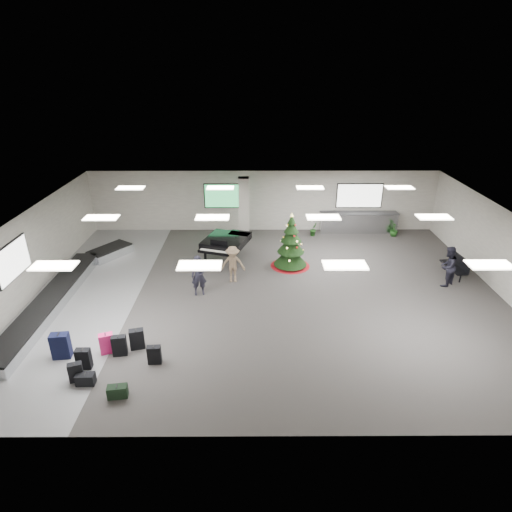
{
  "coord_description": "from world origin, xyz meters",
  "views": [
    {
      "loc": [
        -0.5,
        -14.59,
        8.22
      ],
      "look_at": [
        -0.42,
        1.0,
        1.16
      ],
      "focal_mm": 30.0,
      "sensor_mm": 36.0,
      "label": 1
    }
  ],
  "objects_px": {
    "potted_plant_right": "(394,229)",
    "service_counter": "(358,222)",
    "traveler_bench": "(448,266)",
    "bench": "(457,265)",
    "baggage_carousel": "(64,290)",
    "traveler_a": "(199,276)",
    "christmas_tree": "(291,248)",
    "potted_plant_left": "(313,229)",
    "pink_suitcase": "(107,343)",
    "grand_piano": "(225,242)",
    "traveler_b": "(233,264)"
  },
  "relations": [
    {
      "from": "potted_plant_right",
      "to": "service_counter",
      "type": "bearing_deg",
      "value": 160.88
    },
    {
      "from": "service_counter",
      "to": "traveler_a",
      "type": "xyz_separation_m",
      "value": [
        -7.61,
        -6.68,
        0.26
      ]
    },
    {
      "from": "traveler_b",
      "to": "potted_plant_right",
      "type": "xyz_separation_m",
      "value": [
        8.11,
        5.01,
        -0.42
      ]
    },
    {
      "from": "baggage_carousel",
      "to": "pink_suitcase",
      "type": "bearing_deg",
      "value": -52.33
    },
    {
      "from": "service_counter",
      "to": "potted_plant_left",
      "type": "relative_size",
      "value": 5.62
    },
    {
      "from": "service_counter",
      "to": "pink_suitcase",
      "type": "relative_size",
      "value": 5.9
    },
    {
      "from": "potted_plant_left",
      "to": "grand_piano",
      "type": "bearing_deg",
      "value": -144.94
    },
    {
      "from": "pink_suitcase",
      "to": "traveler_bench",
      "type": "relative_size",
      "value": 0.41
    },
    {
      "from": "christmas_tree",
      "to": "traveler_bench",
      "type": "distance_m",
      "value": 6.37
    },
    {
      "from": "service_counter",
      "to": "traveler_bench",
      "type": "bearing_deg",
      "value": -69.86
    },
    {
      "from": "christmas_tree",
      "to": "potted_plant_left",
      "type": "distance_m",
      "value": 3.95
    },
    {
      "from": "pink_suitcase",
      "to": "traveler_bench",
      "type": "height_order",
      "value": "traveler_bench"
    },
    {
      "from": "service_counter",
      "to": "christmas_tree",
      "type": "xyz_separation_m",
      "value": [
        -3.9,
        -4.15,
        0.3
      ]
    },
    {
      "from": "bench",
      "to": "potted_plant_right",
      "type": "xyz_separation_m",
      "value": [
        -1.23,
        4.56,
        -0.16
      ]
    },
    {
      "from": "christmas_tree",
      "to": "grand_piano",
      "type": "xyz_separation_m",
      "value": [
        -2.89,
        0.56,
        0.06
      ]
    },
    {
      "from": "traveler_a",
      "to": "bench",
      "type": "bearing_deg",
      "value": -3.32
    },
    {
      "from": "traveler_bench",
      "to": "service_counter",
      "type": "bearing_deg",
      "value": -110.0
    },
    {
      "from": "baggage_carousel",
      "to": "service_counter",
      "type": "height_order",
      "value": "service_counter"
    },
    {
      "from": "bench",
      "to": "baggage_carousel",
      "type": "bearing_deg",
      "value": 179.49
    },
    {
      "from": "grand_piano",
      "to": "traveler_bench",
      "type": "height_order",
      "value": "traveler_bench"
    },
    {
      "from": "grand_piano",
      "to": "potted_plant_left",
      "type": "height_order",
      "value": "grand_piano"
    },
    {
      "from": "bench",
      "to": "potted_plant_left",
      "type": "height_order",
      "value": "bench"
    },
    {
      "from": "baggage_carousel",
      "to": "traveler_b",
      "type": "height_order",
      "value": "traveler_b"
    },
    {
      "from": "pink_suitcase",
      "to": "bench",
      "type": "height_order",
      "value": "bench"
    },
    {
      "from": "service_counter",
      "to": "potted_plant_right",
      "type": "height_order",
      "value": "service_counter"
    },
    {
      "from": "traveler_b",
      "to": "baggage_carousel",
      "type": "bearing_deg",
      "value": -171.76
    },
    {
      "from": "baggage_carousel",
      "to": "bench",
      "type": "bearing_deg",
      "value": 5.66
    },
    {
      "from": "grand_piano",
      "to": "traveler_b",
      "type": "bearing_deg",
      "value": -59.79
    },
    {
      "from": "bench",
      "to": "traveler_a",
      "type": "xyz_separation_m",
      "value": [
        -10.58,
        -1.51,
        0.29
      ]
    },
    {
      "from": "baggage_carousel",
      "to": "christmas_tree",
      "type": "xyz_separation_m",
      "value": [
        8.94,
        2.58,
        0.63
      ]
    },
    {
      "from": "baggage_carousel",
      "to": "service_counter",
      "type": "xyz_separation_m",
      "value": [
        12.84,
        6.73,
        0.33
      ]
    },
    {
      "from": "traveler_a",
      "to": "potted_plant_right",
      "type": "distance_m",
      "value": 11.16
    },
    {
      "from": "potted_plant_left",
      "to": "traveler_a",
      "type": "bearing_deg",
      "value": -130.16
    },
    {
      "from": "pink_suitcase",
      "to": "christmas_tree",
      "type": "xyz_separation_m",
      "value": [
        6.15,
        6.2,
        0.51
      ]
    },
    {
      "from": "baggage_carousel",
      "to": "christmas_tree",
      "type": "height_order",
      "value": "christmas_tree"
    },
    {
      "from": "bench",
      "to": "pink_suitcase",
      "type": "bearing_deg",
      "value": -164.46
    },
    {
      "from": "traveler_bench",
      "to": "potted_plant_right",
      "type": "distance_m",
      "value": 5.42
    },
    {
      "from": "baggage_carousel",
      "to": "potted_plant_left",
      "type": "xyz_separation_m",
      "value": [
        10.42,
        6.21,
        0.15
      ]
    },
    {
      "from": "bench",
      "to": "traveler_b",
      "type": "height_order",
      "value": "traveler_b"
    },
    {
      "from": "grand_piano",
      "to": "traveler_bench",
      "type": "relative_size",
      "value": 1.58
    },
    {
      "from": "christmas_tree",
      "to": "bench",
      "type": "relative_size",
      "value": 1.65
    },
    {
      "from": "christmas_tree",
      "to": "potted_plant_right",
      "type": "distance_m",
      "value": 6.68
    },
    {
      "from": "baggage_carousel",
      "to": "potted_plant_left",
      "type": "bearing_deg",
      "value": 30.79
    },
    {
      "from": "traveler_b",
      "to": "potted_plant_left",
      "type": "relative_size",
      "value": 2.15
    },
    {
      "from": "service_counter",
      "to": "christmas_tree",
      "type": "bearing_deg",
      "value": -133.23
    },
    {
      "from": "baggage_carousel",
      "to": "pink_suitcase",
      "type": "distance_m",
      "value": 4.57
    },
    {
      "from": "traveler_b",
      "to": "potted_plant_left",
      "type": "distance_m",
      "value": 6.46
    },
    {
      "from": "service_counter",
      "to": "potted_plant_right",
      "type": "xyz_separation_m",
      "value": [
        1.74,
        -0.6,
        -0.19
      ]
    },
    {
      "from": "baggage_carousel",
      "to": "traveler_bench",
      "type": "bearing_deg",
      "value": 2.84
    },
    {
      "from": "pink_suitcase",
      "to": "potted_plant_left",
      "type": "xyz_separation_m",
      "value": [
        7.63,
        9.82,
        0.03
      ]
    }
  ]
}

